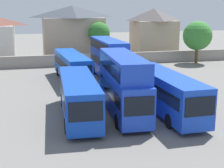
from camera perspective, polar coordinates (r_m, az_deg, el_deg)
name	(u,v)px	position (r m, az deg, el deg)	size (l,w,h in m)	color
ground	(86,74)	(45.42, -4.53, 1.75)	(140.00, 140.00, 0.00)	slate
depot_boundary_wall	(79,60)	(51.48, -5.71, 4.09)	(56.00, 0.50, 1.80)	gray
bus_1	(79,95)	(27.29, -5.72, -1.86)	(3.21, 11.07, 3.32)	#1140BF
bus_2	(123,81)	(27.73, 1.91, 0.43)	(3.00, 10.30, 5.05)	blue
bus_3	(165,91)	(28.70, 9.07, -1.11)	(2.80, 11.74, 3.41)	blue
bus_4	(72,65)	(41.03, -6.88, 3.16)	(3.27, 11.85, 3.30)	blue
bus_5	(109,57)	(41.90, -0.58, 4.67)	(2.73, 10.98, 4.91)	blue
house_terrace_centre	(73,32)	(58.00, -6.69, 8.76)	(10.37, 7.91, 9.05)	tan
house_terrace_right	(154,32)	(62.41, 7.10, 8.82)	(7.60, 7.05, 8.54)	tan
tree_behind_wall	(99,33)	(54.13, -2.22, 8.60)	(3.50, 3.50, 6.48)	brown
tree_right_of_lot	(197,36)	(54.99, 14.35, 7.96)	(4.58, 4.58, 6.67)	brown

